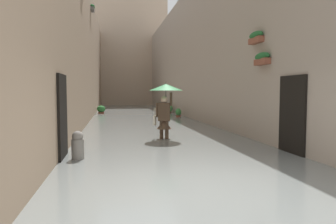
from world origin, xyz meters
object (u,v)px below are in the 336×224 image
Objects in this scene: person_wading at (165,100)px; potted_plant_far_left at (178,114)px; potted_plant_mid_left at (169,109)px; mooring_bollard at (78,150)px; potted_plant_near_right at (101,110)px.

person_wading reaches higher than potted_plant_far_left.
mooring_bollard reaches higher than potted_plant_mid_left.
person_wading is 3.82m from mooring_bollard.
person_wading is 2.67× the size of potted_plant_near_right.
mooring_bollard is (4.83, 11.11, 0.03)m from potted_plant_far_left.
potted_plant_mid_left is at bearing -101.18° from person_wading.
mooring_bollard is (2.52, 2.66, -1.08)m from person_wading.
potted_plant_mid_left is 1.05× the size of potted_plant_near_right.
mooring_bollard is at bearing 71.68° from potted_plant_mid_left.
potted_plant_mid_left is (-2.43, -12.30, -1.04)m from person_wading.
potted_plant_far_left is at bearing -113.48° from mooring_bollard.
mooring_bollard is (4.95, 14.96, -0.04)m from potted_plant_mid_left.
mooring_bollard reaches higher than potted_plant_near_right.
potted_plant_far_left is 6.15m from potted_plant_near_right.
mooring_bollard is (0.01, 14.93, -0.01)m from potted_plant_near_right.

